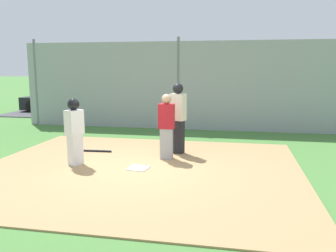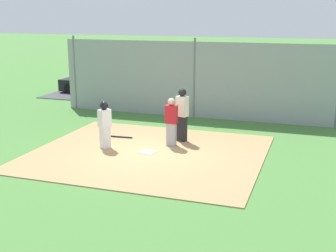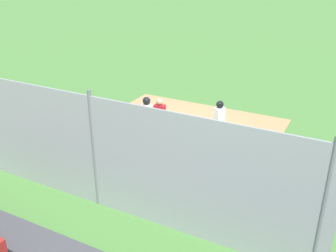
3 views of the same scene
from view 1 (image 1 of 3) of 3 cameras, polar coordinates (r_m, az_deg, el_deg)
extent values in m
plane|color=#477A38|center=(8.07, -4.79, -7.03)|extent=(140.00, 140.00, 0.00)
cube|color=#A88456|center=(8.07, -4.79, -6.93)|extent=(7.20, 6.40, 0.03)
cube|color=white|center=(8.06, -4.79, -6.76)|extent=(0.49, 0.49, 0.02)
cube|color=#9E9EA3|center=(8.79, -0.24, -2.84)|extent=(0.30, 0.23, 0.77)
cube|color=#B21923|center=(8.67, -0.24, 1.59)|extent=(0.39, 0.27, 0.61)
sphere|color=tan|center=(8.62, -0.24, 4.37)|extent=(0.24, 0.24, 0.24)
cube|color=black|center=(9.36, 1.57, -1.73)|extent=(0.36, 0.31, 0.88)
cube|color=beige|center=(9.24, 1.60, 3.05)|extent=(0.45, 0.37, 0.69)
sphere|color=black|center=(9.20, 1.61, 6.04)|extent=(0.27, 0.27, 0.27)
cube|color=silver|center=(8.54, -14.67, -3.69)|extent=(0.32, 0.36, 0.72)
cube|color=white|center=(8.42, -14.85, 0.57)|extent=(0.39, 0.45, 0.57)
sphere|color=tan|center=(8.37, -14.97, 3.25)|extent=(0.22, 0.22, 0.22)
sphere|color=black|center=(8.37, -14.97, 3.38)|extent=(0.27, 0.27, 0.27)
cylinder|color=black|center=(9.75, -11.44, -3.92)|extent=(0.83, 0.11, 0.06)
cube|color=#93999E|center=(13.02, 1.66, 6.46)|extent=(12.00, 0.05, 3.20)
cylinder|color=slate|center=(13.02, 1.66, 6.79)|extent=(0.10, 0.10, 3.35)
cylinder|color=slate|center=(15.05, -20.43, 6.57)|extent=(0.10, 0.10, 3.35)
cube|color=#424247|center=(17.25, 3.90, 1.92)|extent=(18.00, 5.20, 0.04)
cube|color=maroon|center=(16.50, 12.02, 2.86)|extent=(4.30, 1.96, 0.64)
cube|color=maroon|center=(16.46, 11.57, 4.95)|extent=(2.40, 1.70, 0.56)
cylinder|color=black|center=(17.36, 16.65, 2.65)|extent=(0.61, 0.22, 0.60)
cylinder|color=black|center=(15.67, 16.84, 1.94)|extent=(0.61, 0.22, 0.60)
cylinder|color=black|center=(17.47, 7.67, 3.01)|extent=(0.61, 0.22, 0.60)
cylinder|color=black|center=(15.80, 6.90, 2.34)|extent=(0.61, 0.22, 0.60)
cube|color=silver|center=(17.71, -6.57, 3.44)|extent=(4.39, 2.24, 0.64)
cube|color=silver|center=(17.68, -7.09, 5.37)|extent=(2.50, 1.85, 0.56)
cylinder|color=black|center=(18.37, -1.90, 3.40)|extent=(0.62, 0.26, 0.60)
cylinder|color=black|center=(16.69, -2.45, 2.78)|extent=(0.62, 0.26, 0.60)
cylinder|color=black|center=(18.83, -10.21, 3.41)|extent=(0.62, 0.26, 0.60)
cylinder|color=black|center=(17.19, -11.55, 2.79)|extent=(0.62, 0.26, 0.60)
cube|color=black|center=(19.04, -16.21, 3.55)|extent=(4.23, 1.78, 0.64)
cube|color=black|center=(19.07, -16.69, 5.34)|extent=(2.34, 1.61, 0.56)
cylinder|color=black|center=(19.22, -11.40, 3.49)|extent=(0.60, 0.19, 0.60)
cylinder|color=black|center=(17.68, -13.60, 2.90)|extent=(0.60, 0.19, 0.60)
cylinder|color=black|center=(20.46, -18.44, 3.55)|extent=(0.60, 0.19, 0.60)
cylinder|color=black|center=(19.03, -21.03, 2.99)|extent=(0.60, 0.19, 0.60)
camera|label=2|loc=(6.31, 163.31, 9.91)|focal=47.89mm
camera|label=3|loc=(21.75, -11.38, 20.01)|focal=40.73mm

